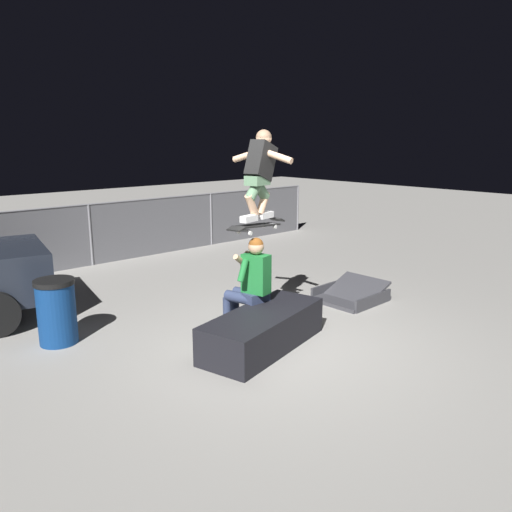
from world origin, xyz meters
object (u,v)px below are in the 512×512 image
at_px(skater_airborne, 260,171).
at_px(trash_bin, 57,311).
at_px(kicker_ramp, 350,296).
at_px(person_sitting_on_ledge, 249,281).
at_px(skateboard, 257,226).
at_px(ledge_box_main, 263,330).

height_order(skater_airborne, trash_bin, skater_airborne).
relative_size(kicker_ramp, trash_bin, 1.24).
xyz_separation_m(person_sitting_on_ledge, kicker_ramp, (2.08, -0.05, -0.64)).
height_order(skateboard, trash_bin, skateboard).
bearing_deg(skateboard, kicker_ramp, -2.14).
bearing_deg(skater_airborne, trash_bin, 149.20).
distance_m(skater_airborne, kicker_ramp, 2.76).
xyz_separation_m(ledge_box_main, person_sitting_on_ledge, (0.18, 0.46, 0.48)).
height_order(ledge_box_main, skater_airborne, skater_airborne).
bearing_deg(ledge_box_main, person_sitting_on_ledge, 68.37).
bearing_deg(trash_bin, kicker_ramp, -18.96).
height_order(kicker_ramp, trash_bin, trash_bin).
bearing_deg(person_sitting_on_ledge, trash_bin, 145.79).
relative_size(person_sitting_on_ledge, kicker_ramp, 1.27).
distance_m(skateboard, skater_airborne, 0.69).
distance_m(person_sitting_on_ledge, trash_bin, 2.42).
xyz_separation_m(person_sitting_on_ledge, trash_bin, (-1.98, 1.35, -0.29)).
distance_m(skateboard, kicker_ramp, 2.34).
relative_size(person_sitting_on_ledge, skater_airborne, 1.15).
bearing_deg(trash_bin, ledge_box_main, -45.18).
xyz_separation_m(skateboard, kicker_ramp, (1.92, -0.07, -1.34)).
xyz_separation_m(skater_airborne, kicker_ramp, (1.86, -0.08, -2.03)).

